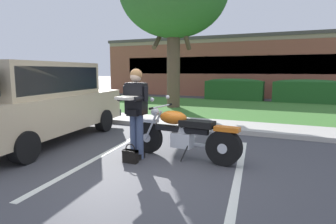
# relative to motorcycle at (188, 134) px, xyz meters

# --- Properties ---
(ground_plane) EXTENTS (140.00, 140.00, 0.00)m
(ground_plane) POSITION_rel_motorcycle_xyz_m (-0.61, -0.66, -0.48)
(ground_plane) COLOR #424247
(curb_strip) EXTENTS (60.00, 0.20, 0.12)m
(curb_strip) POSITION_rel_motorcycle_xyz_m (-0.61, 2.61, -0.42)
(curb_strip) COLOR #B7B2A8
(curb_strip) RESTS_ON ground
(concrete_walk) EXTENTS (60.00, 1.50, 0.08)m
(concrete_walk) POSITION_rel_motorcycle_xyz_m (-0.61, 3.46, -0.44)
(concrete_walk) COLOR #B7B2A8
(concrete_walk) RESTS_ON ground
(grass_lawn) EXTENTS (60.00, 6.76, 0.06)m
(grass_lawn) POSITION_rel_motorcycle_xyz_m (-0.61, 7.59, -0.45)
(grass_lawn) COLOR #3D752D
(grass_lawn) RESTS_ON ground
(stall_stripe_0) EXTENTS (0.65, 4.38, 0.01)m
(stall_stripe_0) POSITION_rel_motorcycle_xyz_m (-1.64, -0.46, -0.48)
(stall_stripe_0) COLOR silver
(stall_stripe_0) RESTS_ON ground
(stall_stripe_1) EXTENTS (0.65, 4.38, 0.01)m
(stall_stripe_1) POSITION_rel_motorcycle_xyz_m (1.05, -0.46, -0.48)
(stall_stripe_1) COLOR silver
(stall_stripe_1) RESTS_ON ground
(motorcycle) EXTENTS (2.24, 0.82, 1.18)m
(motorcycle) POSITION_rel_motorcycle_xyz_m (0.00, 0.00, 0.00)
(motorcycle) COLOR black
(motorcycle) RESTS_ON ground
(rider_person) EXTENTS (0.54, 0.59, 1.70)m
(rider_person) POSITION_rel_motorcycle_xyz_m (-0.91, -0.36, 0.53)
(rider_person) COLOR black
(rider_person) RESTS_ON ground
(handbag) EXTENTS (0.28, 0.13, 0.36)m
(handbag) POSITION_rel_motorcycle_xyz_m (-0.87, -0.64, -0.34)
(handbag) COLOR black
(handbag) RESTS_ON ground
(parked_suv_adjacent) EXTENTS (2.54, 5.04, 1.86)m
(parked_suv_adjacent) POSITION_rel_motorcycle_xyz_m (-3.68, -0.17, 0.48)
(parked_suv_adjacent) COLOR tan
(parked_suv_adjacent) RESTS_ON ground
(hedge_left) EXTENTS (3.17, 0.90, 1.24)m
(hedge_left) POSITION_rel_motorcycle_xyz_m (-1.37, 11.21, 0.17)
(hedge_left) COLOR #235623
(hedge_left) RESTS_ON ground
(hedge_center_left) EXTENTS (3.26, 0.90, 1.24)m
(hedge_center_left) POSITION_rel_motorcycle_xyz_m (2.31, 11.21, 0.17)
(hedge_center_left) COLOR #235623
(hedge_center_left) RESTS_ON ground
(brick_building) EXTENTS (22.75, 10.14, 3.88)m
(brick_building) POSITION_rel_motorcycle_xyz_m (0.22, 18.12, 1.46)
(brick_building) COLOR #93513D
(brick_building) RESTS_ON ground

